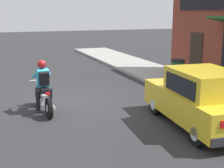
{
  "coord_description": "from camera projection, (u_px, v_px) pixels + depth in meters",
  "views": [
    {
      "loc": [
        -2.48,
        -10.22,
        3.02
      ],
      "look_at": [
        0.73,
        -1.9,
        0.95
      ],
      "focal_mm": 50.0,
      "sensor_mm": 36.0,
      "label": 1
    }
  ],
  "objects": [
    {
      "name": "ground_plane",
      "position": [
        73.0,
        101.0,
        10.84
      ],
      "size": [
        80.0,
        80.0,
        0.0
      ],
      "primitive_type": "plane",
      "color": "#2B2B2D"
    },
    {
      "name": "sidewalk_curb",
      "position": [
        156.0,
        73.0,
        15.28
      ],
      "size": [
        2.6,
        22.0,
        0.14
      ],
      "primitive_type": "cube",
      "color": "#9E9B93",
      "rests_on": "ground"
    },
    {
      "name": "motorcycle_with_rider",
      "position": [
        43.0,
        91.0,
        9.5
      ],
      "size": [
        0.58,
        2.02,
        1.62
      ],
      "color": "black",
      "rests_on": "ground"
    },
    {
      "name": "car_hatchback",
      "position": [
        200.0,
        99.0,
        8.28
      ],
      "size": [
        1.98,
        3.91,
        1.57
      ],
      "color": "black",
      "rests_on": "ground"
    },
    {
      "name": "trash_bin",
      "position": [
        178.0,
        71.0,
        12.81
      ],
      "size": [
        0.56,
        0.56,
        0.98
      ],
      "color": "#23512D",
      "rests_on": "sidewalk_curb"
    }
  ]
}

